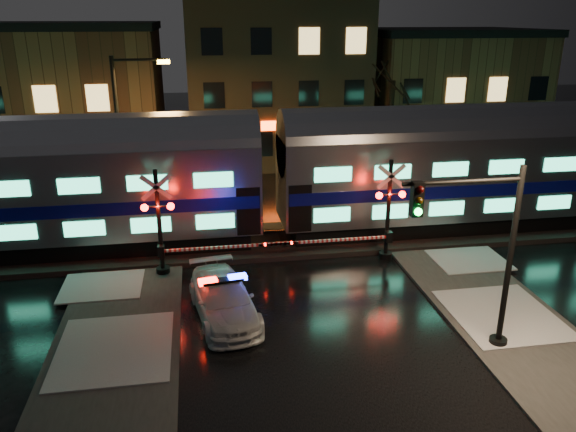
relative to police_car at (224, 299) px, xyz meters
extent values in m
plane|color=black|center=(3.00, 1.36, -0.69)|extent=(120.00, 120.00, 0.00)
cube|color=black|center=(3.00, 6.36, -0.57)|extent=(90.00, 4.20, 0.24)
cube|color=#2D2D2D|center=(-3.50, -4.64, -0.63)|extent=(4.00, 20.00, 0.12)
cube|color=#2D2D2D|center=(9.50, -4.64, -0.63)|extent=(4.00, 20.00, 0.12)
cube|color=brown|center=(-10.00, 23.36, 3.81)|extent=(14.00, 10.00, 9.00)
cube|color=brown|center=(5.00, 23.86, 5.06)|extent=(12.00, 11.00, 11.50)
cube|color=brown|center=(18.00, 23.36, 3.56)|extent=(12.00, 10.00, 8.50)
cube|color=black|center=(15.46, 6.36, -0.05)|extent=(24.00, 2.40, 0.80)
cube|color=#B7BAC1|center=(15.46, 6.36, 2.25)|extent=(25.00, 3.05, 3.80)
cube|color=navy|center=(15.46, 6.36, 1.85)|extent=(24.75, 3.09, 0.55)
cube|color=#43FFBC|center=(15.46, 4.81, 1.10)|extent=(21.00, 0.05, 0.62)
cube|color=#43FFBC|center=(15.46, 4.81, 2.90)|extent=(21.00, 0.05, 0.62)
cylinder|color=#B7BAC1|center=(15.46, 6.36, 3.95)|extent=(25.00, 3.05, 3.05)
imported|color=silver|center=(0.00, 0.00, -0.01)|extent=(2.61, 4.93, 1.36)
cube|color=black|center=(0.00, 0.00, 0.71)|extent=(1.46, 0.58, 0.09)
cube|color=#FF0C05|center=(-0.51, -0.08, 0.75)|extent=(0.67, 0.41, 0.16)
cube|color=#1426FF|center=(0.51, 0.08, 0.75)|extent=(0.67, 0.41, 0.16)
cylinder|color=black|center=(7.10, 3.76, -0.52)|extent=(0.55, 0.55, 0.33)
cylinder|color=black|center=(7.10, 3.76, 1.51)|extent=(0.18, 0.18, 4.40)
sphere|color=#FF0C05|center=(6.61, 3.58, 2.28)|extent=(0.29, 0.29, 0.29)
sphere|color=#FF0C05|center=(7.60, 3.58, 2.28)|extent=(0.29, 0.29, 0.29)
cube|color=white|center=(4.35, 3.51, 0.47)|extent=(5.50, 0.10, 0.10)
cube|color=black|center=(7.10, 3.51, 0.47)|extent=(0.25, 0.30, 0.45)
cylinder|color=black|center=(-2.24, 3.76, -0.52)|extent=(0.55, 0.55, 0.33)
cylinder|color=black|center=(-2.24, 3.76, 1.51)|extent=(0.18, 0.18, 4.39)
sphere|color=#FF0C05|center=(-2.74, 3.58, 2.28)|extent=(0.29, 0.29, 0.29)
sphere|color=#FF0C05|center=(-1.75, 3.58, 2.28)|extent=(0.29, 0.29, 0.29)
cube|color=white|center=(0.50, 3.51, 0.46)|extent=(5.49, 0.10, 0.10)
cube|color=black|center=(-2.24, 3.51, 0.46)|extent=(0.25, 0.30, 0.45)
cylinder|color=black|center=(8.44, -3.27, -0.54)|extent=(0.55, 0.55, 0.30)
cylinder|color=black|center=(8.44, -3.27, 2.27)|extent=(0.18, 0.18, 5.92)
cylinder|color=black|center=(6.67, -3.27, 4.84)|extent=(3.55, 0.12, 0.12)
cube|color=black|center=(5.28, -3.42, 4.44)|extent=(0.32, 0.28, 0.99)
sphere|color=#0CFF3F|center=(5.28, -3.58, 4.13)|extent=(0.22, 0.22, 0.22)
cylinder|color=black|center=(-4.30, 10.36, 3.39)|extent=(0.20, 0.20, 8.16)
cylinder|color=black|center=(-3.07, 10.36, 7.27)|extent=(2.45, 0.12, 0.12)
cube|color=gold|center=(-1.95, 10.36, 7.17)|extent=(0.56, 0.29, 0.18)
camera|label=1|loc=(-0.60, -17.33, 9.21)|focal=35.00mm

